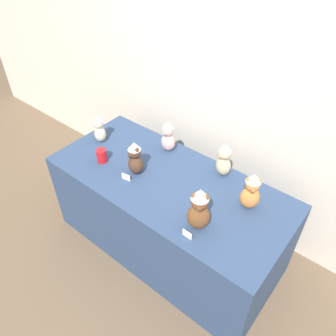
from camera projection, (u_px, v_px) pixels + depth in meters
ground_plane at (149, 262)px, 2.80m from camera, size 10.00×10.00×0.00m
wall_back at (224, 80)px, 2.49m from camera, size 7.00×0.08×2.60m
display_table at (168, 215)px, 2.70m from camera, size 1.85×0.83×0.76m
teddy_bear_chestnut at (199, 209)px, 2.02m from camera, size 0.19×0.18×0.32m
teddy_bear_cocoa at (135, 158)px, 2.43m from camera, size 0.15×0.13×0.28m
teddy_bear_ginger at (251, 191)px, 2.16m from camera, size 0.17×0.17×0.29m
teddy_bear_cream at (99, 129)px, 2.75m from camera, size 0.14×0.14×0.25m
teddy_bear_sand at (224, 160)px, 2.42m from camera, size 0.16×0.15×0.27m
teddy_bear_blush at (168, 136)px, 2.65m from camera, size 0.13×0.11×0.27m
party_cup_red at (102, 156)px, 2.59m from camera, size 0.08×0.08×0.11m
name_card_front_left at (187, 234)px, 2.04m from camera, size 0.07×0.01×0.05m
name_card_front_middle at (126, 177)px, 2.44m from camera, size 0.07×0.02×0.05m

